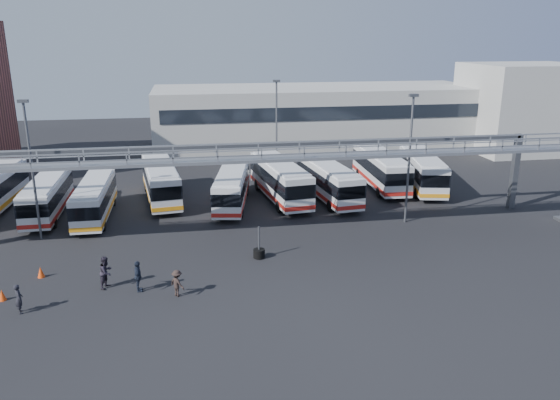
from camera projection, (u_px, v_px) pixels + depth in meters
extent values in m
plane|color=black|center=(271.00, 267.00, 35.43)|extent=(140.00, 140.00, 0.00)
cube|color=gray|center=(260.00, 159.00, 38.38)|extent=(50.00, 1.80, 0.22)
cube|color=gray|center=(262.00, 148.00, 37.30)|extent=(50.00, 0.10, 0.10)
cube|color=gray|center=(258.00, 143.00, 38.90)|extent=(50.00, 0.10, 0.10)
cube|color=#4C4F54|center=(253.00, 145.00, 42.09)|extent=(45.00, 0.50, 0.35)
cube|color=#9E9E99|center=(316.00, 118.00, 72.06)|extent=(42.00, 14.00, 8.00)
cube|color=#B2B2AD|center=(524.00, 108.00, 70.18)|extent=(14.00, 12.00, 11.00)
cylinder|color=#4C4F54|center=(33.00, 173.00, 38.93)|extent=(0.18, 0.18, 10.00)
cube|color=#4C4F54|center=(23.00, 101.00, 37.45)|extent=(0.70, 0.35, 0.22)
cylinder|color=#4C4F54|center=(409.00, 161.00, 42.53)|extent=(0.18, 0.18, 10.00)
cube|color=#4C4F54|center=(414.00, 95.00, 41.05)|extent=(0.70, 0.35, 0.22)
cylinder|color=#4C4F54|center=(277.00, 132.00, 55.38)|extent=(0.18, 0.18, 10.00)
cube|color=#4C4F54|center=(276.00, 81.00, 53.90)|extent=(0.70, 0.35, 0.22)
cylinder|color=black|center=(22.00, 194.00, 50.00)|extent=(0.35, 1.04, 1.03)
cube|color=silver|center=(47.00, 196.00, 45.06)|extent=(2.47, 10.25, 2.55)
cube|color=black|center=(47.00, 193.00, 44.97)|extent=(2.53, 10.31, 1.02)
cube|color=#B31C16|center=(49.00, 207.00, 45.32)|extent=(2.52, 10.30, 0.32)
cube|color=silver|center=(45.00, 180.00, 44.67)|extent=(2.23, 9.22, 0.15)
cylinder|color=black|center=(26.00, 224.00, 42.16)|extent=(0.29, 0.93, 0.93)
cylinder|color=black|center=(54.00, 222.00, 42.52)|extent=(0.29, 0.93, 0.93)
cylinder|color=black|center=(44.00, 200.00, 48.31)|extent=(0.29, 0.93, 0.93)
cylinder|color=black|center=(69.00, 198.00, 48.67)|extent=(0.29, 0.93, 0.93)
cube|color=silver|center=(95.00, 199.00, 44.43)|extent=(2.28, 9.97, 2.49)
cube|color=black|center=(94.00, 195.00, 44.34)|extent=(2.34, 10.03, 1.00)
cube|color=orange|center=(96.00, 209.00, 44.68)|extent=(2.33, 10.02, 0.32)
cube|color=silver|center=(93.00, 183.00, 44.04)|extent=(2.05, 8.97, 0.14)
cylinder|color=black|center=(76.00, 226.00, 41.60)|extent=(0.27, 0.91, 0.91)
cylinder|color=black|center=(103.00, 225.00, 41.93)|extent=(0.27, 0.91, 0.91)
cylinder|color=black|center=(89.00, 202.00, 47.62)|extent=(0.27, 0.91, 0.91)
cylinder|color=black|center=(113.00, 201.00, 47.95)|extent=(0.27, 0.91, 0.91)
cube|color=silver|center=(161.00, 181.00, 49.21)|extent=(3.89, 11.27, 2.76)
cube|color=black|center=(160.00, 177.00, 49.12)|extent=(3.96, 11.34, 1.10)
cube|color=orange|center=(161.00, 191.00, 49.50)|extent=(3.94, 11.33, 0.35)
cube|color=silver|center=(160.00, 165.00, 48.79)|extent=(3.50, 10.14, 0.16)
cylinder|color=black|center=(152.00, 207.00, 46.05)|extent=(0.43, 1.03, 1.00)
cylinder|color=black|center=(179.00, 205.00, 46.68)|extent=(0.43, 1.03, 1.00)
cylinder|color=black|center=(146.00, 186.00, 52.51)|extent=(0.43, 1.03, 1.00)
cylinder|color=black|center=(170.00, 184.00, 53.15)|extent=(0.43, 1.03, 1.00)
cube|color=silver|center=(232.00, 187.00, 47.68)|extent=(4.12, 10.51, 2.56)
cube|color=black|center=(232.00, 184.00, 47.59)|extent=(4.19, 10.58, 1.03)
cube|color=#B31C16|center=(232.00, 197.00, 47.94)|extent=(4.18, 10.56, 0.33)
cube|color=silver|center=(232.00, 172.00, 47.28)|extent=(3.71, 9.45, 0.15)
cylinder|color=black|center=(216.00, 212.00, 44.90)|extent=(0.44, 0.97, 0.93)
cylinder|color=black|center=(241.00, 212.00, 44.89)|extent=(0.44, 0.97, 0.93)
cylinder|color=black|center=(224.00, 190.00, 51.18)|extent=(0.44, 0.97, 0.93)
cylinder|color=black|center=(247.00, 190.00, 51.17)|extent=(0.44, 0.97, 0.93)
cube|color=silver|center=(280.00, 179.00, 49.44)|extent=(4.01, 11.68, 2.86)
cube|color=black|center=(280.00, 176.00, 49.35)|extent=(4.08, 11.75, 1.14)
cube|color=#B31C16|center=(280.00, 190.00, 49.74)|extent=(4.07, 11.74, 0.36)
cube|color=silver|center=(280.00, 163.00, 49.01)|extent=(3.61, 10.51, 0.17)
cylinder|color=black|center=(279.00, 207.00, 46.16)|extent=(0.44, 1.07, 1.04)
cylinder|color=black|center=(306.00, 204.00, 46.82)|extent=(0.44, 1.07, 1.04)
cylinder|color=black|center=(257.00, 185.00, 52.87)|extent=(0.44, 1.07, 1.04)
cylinder|color=black|center=(281.00, 183.00, 53.53)|extent=(0.44, 1.07, 1.04)
cube|color=silver|center=(328.00, 180.00, 49.54)|extent=(3.63, 11.01, 2.70)
cube|color=black|center=(329.00, 177.00, 49.45)|extent=(3.69, 11.07, 1.08)
cube|color=#B31C16|center=(328.00, 190.00, 49.82)|extent=(3.68, 11.06, 0.34)
cube|color=silver|center=(329.00, 165.00, 49.13)|extent=(3.26, 9.91, 0.16)
cylinder|color=black|center=(330.00, 206.00, 46.45)|extent=(0.40, 1.01, 0.98)
cylinder|color=black|center=(354.00, 204.00, 47.04)|extent=(0.40, 1.01, 0.98)
cylinder|color=black|center=(305.00, 185.00, 52.81)|extent=(0.40, 1.01, 0.98)
cylinder|color=black|center=(326.00, 184.00, 53.39)|extent=(0.40, 1.01, 0.98)
cube|color=silver|center=(380.00, 168.00, 53.61)|extent=(3.06, 11.40, 2.82)
cube|color=black|center=(381.00, 165.00, 53.51)|extent=(3.12, 11.46, 1.13)
cube|color=#B31C16|center=(380.00, 178.00, 53.90)|extent=(3.11, 11.45, 0.36)
cube|color=silver|center=(381.00, 154.00, 53.17)|extent=(2.75, 10.26, 0.16)
cylinder|color=black|center=(379.00, 192.00, 50.43)|extent=(0.35, 1.04, 1.03)
cylinder|color=black|center=(403.00, 191.00, 50.71)|extent=(0.35, 1.04, 1.03)
cylinder|color=black|center=(359.00, 173.00, 57.29)|extent=(0.35, 1.04, 1.03)
cylinder|color=black|center=(380.00, 173.00, 57.57)|extent=(0.35, 1.04, 1.03)
cube|color=silver|center=(422.00, 170.00, 53.08)|extent=(4.69, 11.36, 2.77)
cube|color=black|center=(422.00, 167.00, 52.99)|extent=(4.76, 11.43, 1.11)
cube|color=orange|center=(421.00, 180.00, 53.37)|extent=(4.75, 11.42, 0.35)
cube|color=silver|center=(423.00, 155.00, 52.66)|extent=(4.22, 10.23, 0.16)
cylinder|color=black|center=(417.00, 193.00, 50.11)|extent=(0.50, 1.05, 1.01)
cylinder|color=black|center=(442.00, 194.00, 50.04)|extent=(0.50, 1.05, 1.01)
cylinder|color=black|center=(403.00, 174.00, 56.90)|extent=(0.50, 1.05, 1.01)
cylinder|color=black|center=(425.00, 175.00, 56.83)|extent=(0.50, 1.05, 1.01)
imported|color=black|center=(19.00, 299.00, 29.37)|extent=(0.59, 0.71, 1.68)
imported|color=#241F2B|center=(106.00, 272.00, 32.32)|extent=(1.09, 1.19, 1.97)
imported|color=#2C201D|center=(177.00, 283.00, 31.30)|extent=(1.13, 1.16, 1.60)
imported|color=#1C2333|center=(138.00, 276.00, 31.82)|extent=(0.58, 1.16, 1.90)
cone|color=#F0440D|center=(2.00, 295.00, 30.90)|extent=(0.53, 0.53, 0.66)
cone|color=#F0440D|center=(41.00, 272.00, 33.85)|extent=(0.49, 0.49, 0.69)
cylinder|color=black|center=(259.00, 256.00, 36.87)|extent=(0.78, 0.78, 0.19)
cylinder|color=black|center=(259.00, 253.00, 36.81)|extent=(0.78, 0.78, 0.19)
cylinder|color=black|center=(259.00, 251.00, 36.75)|extent=(0.78, 0.78, 0.19)
cylinder|color=#4C4F54|center=(259.00, 242.00, 36.58)|extent=(0.11, 0.11, 2.24)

